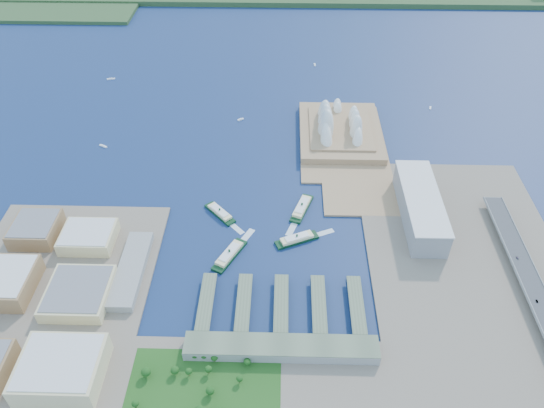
{
  "coord_description": "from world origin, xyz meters",
  "views": [
    {
      "loc": [
        13.92,
        -454.2,
        474.98
      ],
      "look_at": [
        -0.52,
        83.31,
        18.0
      ],
      "focal_mm": 35.0,
      "sensor_mm": 36.0,
      "label": 1
    }
  ],
  "objects_px": {
    "opera_house": "(341,119)",
    "car_b": "(537,301)",
    "ferry_b": "(302,206)",
    "ferry_d": "(297,238)",
    "toaster_building": "(420,207)",
    "car_c": "(517,258)",
    "ferry_a": "(220,212)",
    "ferry_c": "(229,253)"
  },
  "relations": [
    {
      "from": "ferry_d",
      "to": "car_c",
      "type": "height_order",
      "value": "car_c"
    },
    {
      "from": "opera_house",
      "to": "ferry_c",
      "type": "height_order",
      "value": "opera_house"
    },
    {
      "from": "ferry_d",
      "to": "ferry_a",
      "type": "bearing_deg",
      "value": 40.83
    },
    {
      "from": "opera_house",
      "to": "car_c",
      "type": "height_order",
      "value": "opera_house"
    },
    {
      "from": "toaster_building",
      "to": "car_b",
      "type": "xyz_separation_m",
      "value": [
        101.0,
        -151.35,
        -4.95
      ]
    },
    {
      "from": "opera_house",
      "to": "car_b",
      "type": "bearing_deg",
      "value": -61.47
    },
    {
      "from": "opera_house",
      "to": "ferry_d",
      "type": "height_order",
      "value": "opera_house"
    },
    {
      "from": "ferry_a",
      "to": "ferry_c",
      "type": "height_order",
      "value": "ferry_c"
    },
    {
      "from": "ferry_a",
      "to": "ferry_d",
      "type": "relative_size",
      "value": 0.94
    },
    {
      "from": "opera_house",
      "to": "toaster_building",
      "type": "height_order",
      "value": "opera_house"
    },
    {
      "from": "ferry_a",
      "to": "ferry_b",
      "type": "bearing_deg",
      "value": -35.6
    },
    {
      "from": "ferry_b",
      "to": "ferry_c",
      "type": "distance_m",
      "value": 128.87
    },
    {
      "from": "ferry_c",
      "to": "car_c",
      "type": "relative_size",
      "value": 12.19
    },
    {
      "from": "car_b",
      "to": "car_c",
      "type": "height_order",
      "value": "car_c"
    },
    {
      "from": "opera_house",
      "to": "toaster_building",
      "type": "relative_size",
      "value": 1.16
    },
    {
      "from": "opera_house",
      "to": "ferry_a",
      "type": "distance_m",
      "value": 267.16
    },
    {
      "from": "car_b",
      "to": "toaster_building",
      "type": "bearing_deg",
      "value": 123.72
    },
    {
      "from": "ferry_a",
      "to": "ferry_d",
      "type": "xyz_separation_m",
      "value": [
        103.55,
        -48.38,
        0.3
      ]
    },
    {
      "from": "ferry_a",
      "to": "car_c",
      "type": "xyz_separation_m",
      "value": [
        366.95,
        -85.76,
        10.5
      ]
    },
    {
      "from": "toaster_building",
      "to": "ferry_d",
      "type": "xyz_separation_m",
      "value": [
        -162.4,
        -47.6,
        -15.13
      ]
    },
    {
      "from": "ferry_b",
      "to": "ferry_c",
      "type": "xyz_separation_m",
      "value": [
        -90.85,
        -91.4,
        0.1
      ]
    },
    {
      "from": "toaster_building",
      "to": "car_c",
      "type": "xyz_separation_m",
      "value": [
        101.0,
        -84.98,
        -4.92
      ]
    },
    {
      "from": "toaster_building",
      "to": "ferry_c",
      "type": "relative_size",
      "value": 2.54
    },
    {
      "from": "ferry_b",
      "to": "ferry_d",
      "type": "relative_size",
      "value": 1.05
    },
    {
      "from": "toaster_building",
      "to": "ferry_c",
      "type": "distance_m",
      "value": 258.34
    },
    {
      "from": "ferry_a",
      "to": "ferry_d",
      "type": "height_order",
      "value": "ferry_d"
    },
    {
      "from": "ferry_a",
      "to": "car_c",
      "type": "height_order",
      "value": "car_c"
    },
    {
      "from": "opera_house",
      "to": "ferry_c",
      "type": "xyz_separation_m",
      "value": [
        -155.95,
        -277.67,
        -26.23
      ]
    },
    {
      "from": "car_b",
      "to": "car_c",
      "type": "distance_m",
      "value": 66.37
    },
    {
      "from": "car_b",
      "to": "car_c",
      "type": "relative_size",
      "value": 0.85
    },
    {
      "from": "opera_house",
      "to": "ferry_c",
      "type": "relative_size",
      "value": 2.95
    },
    {
      "from": "ferry_c",
      "to": "opera_house",
      "type": "bearing_deg",
      "value": -92.26
    },
    {
      "from": "car_b",
      "to": "ferry_b",
      "type": "bearing_deg",
      "value": 147.19
    },
    {
      "from": "car_c",
      "to": "car_b",
      "type": "bearing_deg",
      "value": 90.0
    },
    {
      "from": "opera_house",
      "to": "car_b",
      "type": "height_order",
      "value": "opera_house"
    },
    {
      "from": "opera_house",
      "to": "ferry_d",
      "type": "distance_m",
      "value": 259.34
    },
    {
      "from": "ferry_c",
      "to": "car_b",
      "type": "distance_m",
      "value": 354.82
    },
    {
      "from": "ferry_c",
      "to": "car_b",
      "type": "height_order",
      "value": "car_b"
    },
    {
      "from": "ferry_c",
      "to": "ferry_b",
      "type": "bearing_deg",
      "value": -107.77
    },
    {
      "from": "ferry_d",
      "to": "car_c",
      "type": "relative_size",
      "value": 11.36
    },
    {
      "from": "ferry_a",
      "to": "ferry_c",
      "type": "bearing_deg",
      "value": -117.95
    },
    {
      "from": "toaster_building",
      "to": "car_b",
      "type": "bearing_deg",
      "value": -56.28
    }
  ]
}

